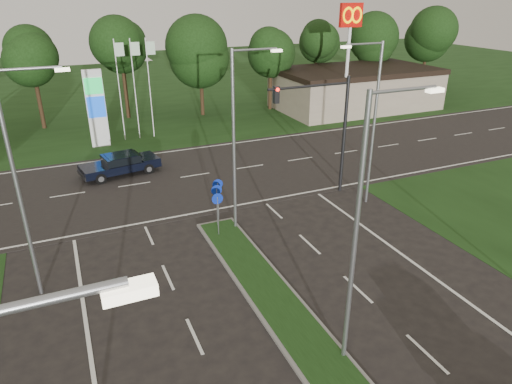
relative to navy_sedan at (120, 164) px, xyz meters
name	(u,v)px	position (x,y,z in m)	size (l,w,h in m)	color
verge_far	(115,91)	(3.48, 28.80, -0.74)	(160.00, 50.00, 0.02)	black
cross_road	(180,178)	(3.48, -2.20, -0.74)	(160.00, 12.00, 0.02)	black
commercial_building	(355,89)	(25.48, 9.80, 1.26)	(16.00, 9.00, 4.00)	gray
streetlight_median_near	(362,223)	(4.48, -20.20, 4.34)	(2.53, 0.22, 9.00)	gray
streetlight_median_far	(238,134)	(4.48, -10.20, 4.34)	(2.53, 0.22, 9.00)	gray
streetlight_left_far	(21,177)	(-4.82, -12.20, 4.34)	(2.53, 0.22, 9.00)	gray
streetlight_right_far	(372,117)	(12.28, -10.20, 4.34)	(2.53, 0.22, 9.00)	gray
traffic_signal	(326,119)	(10.67, -8.21, 3.91)	(5.10, 0.42, 7.00)	black
median_signs	(217,198)	(3.48, -9.80, 0.97)	(1.16, 1.76, 2.38)	gray
gas_pylon	(99,106)	(-0.31, 6.84, 2.45)	(5.80, 1.26, 8.00)	silver
mcdonalds_sign	(350,32)	(21.48, 5.77, 7.24)	(2.20, 0.47, 10.40)	silver
treeline_far	(130,46)	(3.58, 13.73, 6.09)	(6.00, 6.00, 9.90)	black
navy_sedan	(120,164)	(0.00, 0.00, 0.00)	(5.30, 2.90, 1.38)	black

